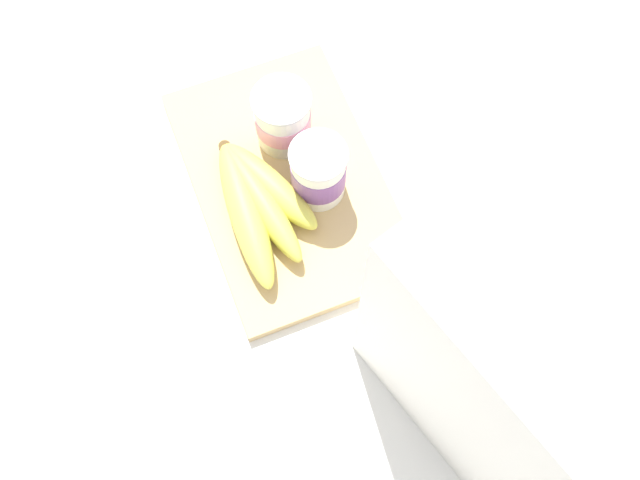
% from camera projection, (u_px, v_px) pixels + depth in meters
% --- Properties ---
extents(ground_plane, '(2.40, 2.40, 0.00)m').
position_uv_depth(ground_plane, '(288.00, 185.00, 0.85)').
color(ground_plane, silver).
extents(cutting_board, '(0.33, 0.21, 0.01)m').
position_uv_depth(cutting_board, '(288.00, 182.00, 0.84)').
color(cutting_board, tan).
rests_on(cutting_board, ground_plane).
extents(cereal_box, '(0.22, 0.11, 0.30)m').
position_uv_depth(cereal_box, '(461.00, 378.00, 0.61)').
color(cereal_box, white).
rests_on(cereal_box, ground_plane).
extents(yogurt_cup_front, '(0.07, 0.07, 0.08)m').
position_uv_depth(yogurt_cup_front, '(283.00, 118.00, 0.82)').
color(yogurt_cup_front, white).
rests_on(yogurt_cup_front, cutting_board).
extents(yogurt_cup_back, '(0.06, 0.06, 0.08)m').
position_uv_depth(yogurt_cup_back, '(318.00, 172.00, 0.79)').
color(yogurt_cup_back, white).
rests_on(yogurt_cup_back, cutting_board).
extents(banana_bunch, '(0.19, 0.11, 0.04)m').
position_uv_depth(banana_bunch, '(257.00, 201.00, 0.80)').
color(banana_bunch, '#D9D34D').
rests_on(banana_bunch, cutting_board).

